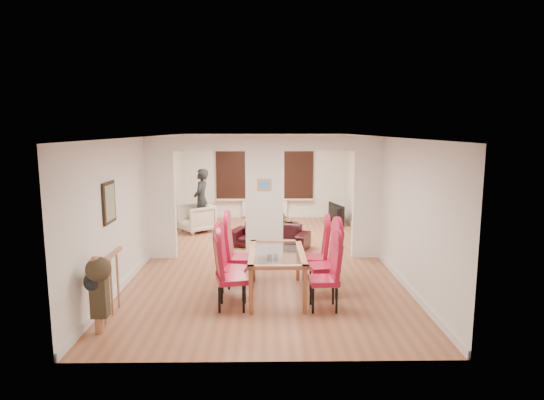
{
  "coord_description": "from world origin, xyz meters",
  "views": [
    {
      "loc": [
        0.03,
        -9.58,
        2.77
      ],
      "look_at": [
        0.17,
        0.6,
        1.16
      ],
      "focal_mm": 30.0,
      "sensor_mm": 36.0,
      "label": 1
    }
  ],
  "objects_px": {
    "dining_chair_la": "(232,274)",
    "armchair": "(197,218)",
    "dining_chair_lb": "(232,265)",
    "bowl": "(288,222)",
    "sofa": "(270,236)",
    "dining_chair_rb": "(323,262)",
    "dining_chair_lc": "(241,253)",
    "television": "(333,214)",
    "person": "(201,200)",
    "dining_table": "(277,274)",
    "bottle": "(283,218)",
    "dining_chair_rc": "(315,254)",
    "dining_chair_ra": "(324,275)",
    "coffee_table": "(281,227)"
  },
  "relations": [
    {
      "from": "dining_chair_lb",
      "to": "armchair",
      "type": "distance_m",
      "value": 5.04
    },
    {
      "from": "bottle",
      "to": "bowl",
      "type": "bearing_deg",
      "value": 38.21
    },
    {
      "from": "bowl",
      "to": "bottle",
      "type": "bearing_deg",
      "value": -141.79
    },
    {
      "from": "bottle",
      "to": "television",
      "type": "bearing_deg",
      "value": 34.3
    },
    {
      "from": "dining_chair_la",
      "to": "coffee_table",
      "type": "bearing_deg",
      "value": 66.92
    },
    {
      "from": "armchair",
      "to": "dining_chair_lb",
      "type": "bearing_deg",
      "value": -21.71
    },
    {
      "from": "coffee_table",
      "to": "person",
      "type": "bearing_deg",
      "value": 176.01
    },
    {
      "from": "person",
      "to": "dining_table",
      "type": "bearing_deg",
      "value": 30.75
    },
    {
      "from": "sofa",
      "to": "coffee_table",
      "type": "bearing_deg",
      "value": 98.05
    },
    {
      "from": "dining_table",
      "to": "dining_chair_la",
      "type": "xyz_separation_m",
      "value": [
        -0.7,
        -0.53,
        0.18
      ]
    },
    {
      "from": "dining_chair_ra",
      "to": "bowl",
      "type": "xyz_separation_m",
      "value": [
        -0.27,
        5.44,
        -0.3
      ]
    },
    {
      "from": "dining_chair_la",
      "to": "bottle",
      "type": "xyz_separation_m",
      "value": [
        0.99,
        5.28,
        -0.19
      ]
    },
    {
      "from": "dining_chair_lb",
      "to": "dining_chair_rb",
      "type": "xyz_separation_m",
      "value": [
        1.51,
        0.07,
        0.03
      ]
    },
    {
      "from": "dining_chair_la",
      "to": "armchair",
      "type": "bearing_deg",
      "value": 91.09
    },
    {
      "from": "dining_chair_lb",
      "to": "person",
      "type": "distance_m",
      "value": 5.16
    },
    {
      "from": "dining_chair_ra",
      "to": "dining_chair_la",
      "type": "bearing_deg",
      "value": 175.15
    },
    {
      "from": "dining_chair_ra",
      "to": "person",
      "type": "distance_m",
      "value": 6.13
    },
    {
      "from": "dining_chair_lb",
      "to": "armchair",
      "type": "relative_size",
      "value": 1.38
    },
    {
      "from": "sofa",
      "to": "dining_chair_la",
      "type": "bearing_deg",
      "value": -80.02
    },
    {
      "from": "dining_chair_rb",
      "to": "sofa",
      "type": "xyz_separation_m",
      "value": [
        -0.86,
        3.18,
        -0.31
      ]
    },
    {
      "from": "dining_chair_lc",
      "to": "person",
      "type": "bearing_deg",
      "value": 110.23
    },
    {
      "from": "dining_chair_la",
      "to": "dining_chair_lc",
      "type": "xyz_separation_m",
      "value": [
        0.08,
        1.03,
        0.03
      ]
    },
    {
      "from": "dining_chair_ra",
      "to": "bottle",
      "type": "bearing_deg",
      "value": 91.68
    },
    {
      "from": "dining_chair_rc",
      "to": "bowl",
      "type": "distance_m",
      "value": 4.32
    },
    {
      "from": "dining_chair_la",
      "to": "sofa",
      "type": "height_order",
      "value": "dining_chair_la"
    },
    {
      "from": "dining_table",
      "to": "bottle",
      "type": "xyz_separation_m",
      "value": [
        0.29,
        4.75,
        -0.01
      ]
    },
    {
      "from": "dining_chair_lb",
      "to": "bowl",
      "type": "distance_m",
      "value": 5.07
    },
    {
      "from": "dining_table",
      "to": "coffee_table",
      "type": "bearing_deg",
      "value": 87.21
    },
    {
      "from": "dining_chair_la",
      "to": "dining_chair_rb",
      "type": "relative_size",
      "value": 0.96
    },
    {
      "from": "dining_chair_lc",
      "to": "television",
      "type": "relative_size",
      "value": 1.17
    },
    {
      "from": "dining_chair_ra",
      "to": "person",
      "type": "xyz_separation_m",
      "value": [
        -2.63,
        5.53,
        0.3
      ]
    },
    {
      "from": "dining_chair_rb",
      "to": "bottle",
      "type": "height_order",
      "value": "dining_chair_rb"
    },
    {
      "from": "dining_chair_la",
      "to": "coffee_table",
      "type": "distance_m",
      "value": 5.42
    },
    {
      "from": "dining_chair_rb",
      "to": "armchair",
      "type": "distance_m",
      "value": 5.57
    },
    {
      "from": "sofa",
      "to": "television",
      "type": "relative_size",
      "value": 1.82
    },
    {
      "from": "television",
      "to": "bottle",
      "type": "distance_m",
      "value": 1.82
    },
    {
      "from": "dining_table",
      "to": "dining_chair_rc",
      "type": "bearing_deg",
      "value": 39.18
    },
    {
      "from": "dining_chair_lb",
      "to": "bowl",
      "type": "relative_size",
      "value": 4.88
    },
    {
      "from": "dining_chair_rc",
      "to": "dining_chair_ra",
      "type": "bearing_deg",
      "value": -87.66
    },
    {
      "from": "dining_chair_la",
      "to": "sofa",
      "type": "relative_size",
      "value": 0.61
    },
    {
      "from": "dining_chair_la",
      "to": "dining_chair_ra",
      "type": "bearing_deg",
      "value": -15.15
    },
    {
      "from": "dining_table",
      "to": "bottle",
      "type": "distance_m",
      "value": 4.76
    },
    {
      "from": "dining_chair_lb",
      "to": "bottle",
      "type": "bearing_deg",
      "value": 88.49
    },
    {
      "from": "television",
      "to": "bowl",
      "type": "relative_size",
      "value": 4.45
    },
    {
      "from": "dining_chair_rb",
      "to": "dining_chair_rc",
      "type": "xyz_separation_m",
      "value": [
        -0.08,
        0.56,
        -0.02
      ]
    },
    {
      "from": "dining_chair_la",
      "to": "bottle",
      "type": "distance_m",
      "value": 5.37
    },
    {
      "from": "bottle",
      "to": "armchair",
      "type": "bearing_deg",
      "value": 178.64
    },
    {
      "from": "dining_table",
      "to": "dining_chair_rc",
      "type": "height_order",
      "value": "dining_chair_rc"
    },
    {
      "from": "person",
      "to": "television",
      "type": "xyz_separation_m",
      "value": [
        3.72,
        0.83,
        -0.56
      ]
    },
    {
      "from": "dining_chair_ra",
      "to": "coffee_table",
      "type": "bearing_deg",
      "value": 92.24
    }
  ]
}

